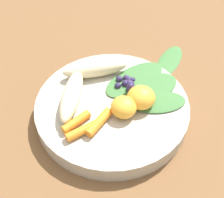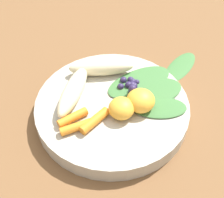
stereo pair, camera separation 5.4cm
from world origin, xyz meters
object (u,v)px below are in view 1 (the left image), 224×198
Objects in this scene: bowl at (112,109)px; kale_leaf_stray at (169,60)px; banana_peeled_left at (72,95)px; orange_segment_near at (141,97)px; banana_peeled_right at (95,69)px.

bowl reaches higher than kale_leaf_stray.
banana_peeled_left is 2.51× the size of orange_segment_near.
kale_leaf_stray is (0.08, -0.23, -0.04)m from banana_peeled_left.
banana_peeled_left reaches higher than kale_leaf_stray.
banana_peeled_right is at bearing 5.26° from bowl.
banana_peeled_right is 2.51× the size of orange_segment_near.
kale_leaf_stray is (0.12, -0.12, -0.05)m from orange_segment_near.
banana_peeled_left is 0.25m from kale_leaf_stray.
bowl is 5.58× the size of orange_segment_near.
kale_leaf_stray is at bearing 134.33° from banana_peeled_left.
bowl is 0.20m from kale_leaf_stray.
orange_segment_near is at bearing 93.56° from banana_peeled_left.
bowl is at bearing 167.23° from kale_leaf_stray.
bowl is 0.08m from banana_peeled_left.
orange_segment_near is (-0.10, -0.05, 0.00)m from banana_peeled_right.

